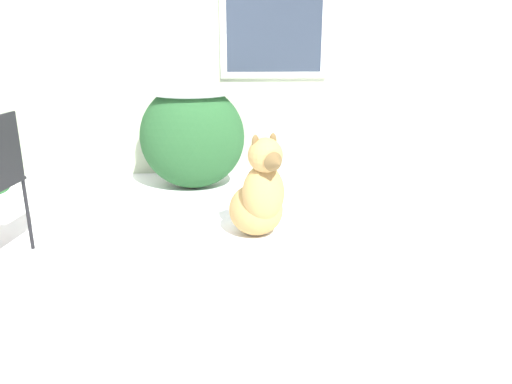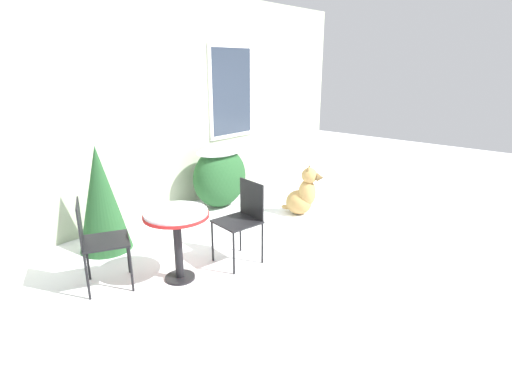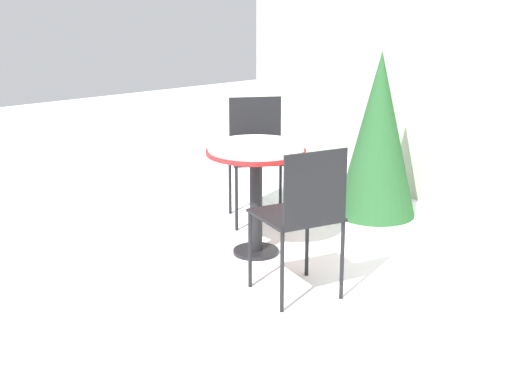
{
  "view_description": "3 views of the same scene",
  "coord_description": "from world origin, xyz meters",
  "px_view_note": "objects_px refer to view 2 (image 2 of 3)",
  "views": [
    {
      "loc": [
        0.78,
        -2.82,
        1.4
      ],
      "look_at": [
        0.91,
        0.53,
        0.31
      ],
      "focal_mm": 35.0,
      "sensor_mm": 36.0,
      "label": 1
    },
    {
      "loc": [
        -3.82,
        -2.72,
        2.17
      ],
      "look_at": [
        0.0,
        0.6,
        0.55
      ],
      "focal_mm": 28.0,
      "sensor_mm": 36.0,
      "label": 2
    },
    {
      "loc": [
        2.58,
        -2.61,
        1.95
      ],
      "look_at": [
        -1.51,
        0.36,
        0.44
      ],
      "focal_mm": 55.0,
      "sensor_mm": 36.0,
      "label": 3
    }
  ],
  "objects_px": {
    "patio_table": "(177,224)",
    "patio_chair_far_side": "(242,217)",
    "patio_chair_near_table": "(97,239)",
    "dog": "(303,195)"
  },
  "relations": [
    {
      "from": "patio_table",
      "to": "patio_chair_far_side",
      "type": "height_order",
      "value": "patio_chair_far_side"
    },
    {
      "from": "patio_chair_near_table",
      "to": "dog",
      "type": "distance_m",
      "value": 3.09
    },
    {
      "from": "patio_chair_far_side",
      "to": "dog",
      "type": "bearing_deg",
      "value": 110.06
    },
    {
      "from": "patio_table",
      "to": "patio_chair_near_table",
      "type": "xyz_separation_m",
      "value": [
        -0.62,
        0.47,
        -0.09
      ]
    },
    {
      "from": "patio_chair_far_side",
      "to": "dog",
      "type": "height_order",
      "value": "patio_chair_far_side"
    },
    {
      "from": "patio_table",
      "to": "patio_chair_near_table",
      "type": "height_order",
      "value": "patio_chair_near_table"
    },
    {
      "from": "dog",
      "to": "patio_chair_near_table",
      "type": "bearing_deg",
      "value": 150.4
    },
    {
      "from": "patio_table",
      "to": "patio_chair_far_side",
      "type": "xyz_separation_m",
      "value": [
        0.75,
        -0.21,
        -0.09
      ]
    },
    {
      "from": "dog",
      "to": "patio_table",
      "type": "bearing_deg",
      "value": 159.68
    },
    {
      "from": "patio_table",
      "to": "dog",
      "type": "xyz_separation_m",
      "value": [
        2.45,
        0.12,
        -0.33
      ]
    }
  ]
}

